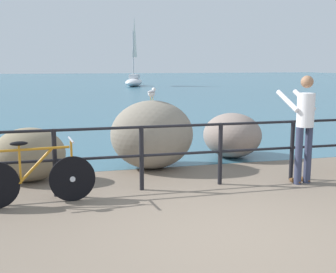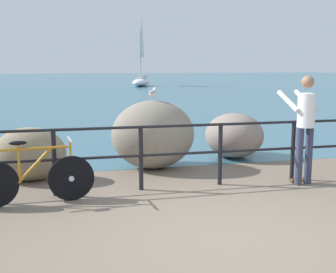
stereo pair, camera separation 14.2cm
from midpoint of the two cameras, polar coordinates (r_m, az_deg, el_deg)
The scene contains 10 objects.
ground_plane at distance 24.54m, azimuth -9.13°, elevation 4.65°, with size 120.00×120.00×0.10m, color #756656.
sea_surface at distance 52.95m, azimuth -11.56°, elevation 7.15°, with size 120.00×90.00×0.01m, color #38667A.
promenade_railing at distance 6.91m, azimuth 2.37°, elevation -1.57°, with size 9.24×0.07×1.02m.
bicycle at distance 6.38m, azimuth -16.60°, elevation -5.15°, with size 1.70×0.48×0.92m.
person_at_railing at distance 7.40m, azimuth 18.04°, elevation 1.51°, with size 0.53×0.67×1.78m.
breakwater_boulder_main at distance 8.20m, azimuth -1.48°, elevation 0.25°, with size 1.57×1.32×1.29m.
breakwater_boulder_left at distance 7.68m, azimuth -17.16°, elevation -2.22°, with size 1.20×0.84×0.91m.
breakwater_boulder_right at distance 9.31m, azimuth 9.13°, elevation 0.15°, with size 1.22×1.31×0.94m.
seagull at distance 8.18m, azimuth -1.52°, elevation 5.77°, with size 0.24×0.32×0.23m.
sailboat at distance 39.73m, azimuth -3.45°, elevation 7.64°, with size 2.80×4.57×6.16m.
Camera 2 is at (-1.79, -4.41, 1.95)m, focal length 46.40 mm.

